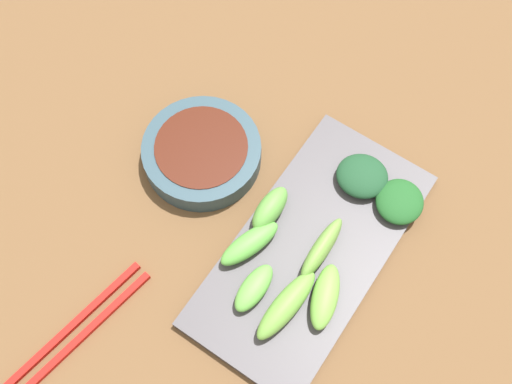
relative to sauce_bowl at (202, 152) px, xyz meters
The scene contains 12 objects.
tabletop 0.11m from the sauce_bowl, 15.25° to the right, with size 2.10×2.10×0.02m, color brown.
sauce_bowl is the anchor object (origin of this frame).
serving_plate 0.18m from the sauce_bowl, ahead, with size 0.16×0.33×0.01m, color #4B484D.
broccoli_stalk_0 0.14m from the sauce_bowl, 29.94° to the right, with size 0.03×0.08×0.02m, color #5CAE44.
broccoli_stalk_1 0.12m from the sauce_bowl, ahead, with size 0.03×0.06×0.03m, color #5FA443.
broccoli_stalk_2 0.19m from the sauce_bowl, ahead, with size 0.02×0.09×0.03m, color #71A545.
broccoli_stalk_3 0.22m from the sauce_bowl, 28.62° to the right, with size 0.03×0.10×0.03m, color #6AA540.
broccoli_leafy_4 0.25m from the sauce_bowl, 17.95° to the left, with size 0.06×0.06×0.02m, color #1F5724.
broccoli_stalk_5 0.24m from the sauce_bowl, 18.01° to the right, with size 0.03×0.08×0.02m, color #70AE43.
broccoli_leafy_6 0.20m from the sauce_bowl, 23.72° to the left, with size 0.06×0.06×0.02m, color #1C4729.
broccoli_stalk_7 0.19m from the sauce_bowl, 35.61° to the right, with size 0.03×0.06×0.02m, color #64AF47.
chopsticks 0.27m from the sauce_bowl, 87.82° to the right, with size 0.06×0.23×0.01m.
Camera 1 is at (0.17, -0.25, 0.75)m, focal length 45.21 mm.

